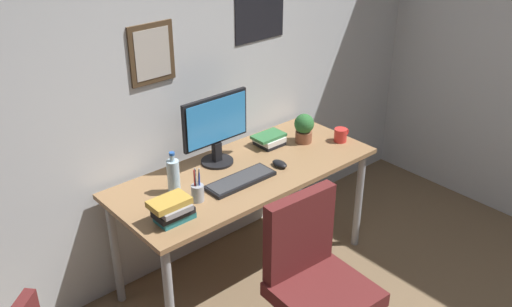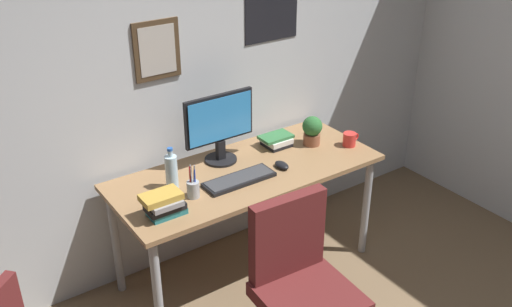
% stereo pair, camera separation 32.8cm
% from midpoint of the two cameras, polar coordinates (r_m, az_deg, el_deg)
% --- Properties ---
extents(wall_back, '(4.40, 0.10, 2.60)m').
position_cam_midpoint_polar(wall_back, '(3.43, -4.85, 8.38)').
color(wall_back, silver).
rests_on(wall_back, ground_plane).
extents(desk, '(1.64, 0.69, 0.75)m').
position_cam_midpoint_polar(desk, '(3.46, 1.77, -2.84)').
color(desk, '#936D47').
rests_on(desk, ground_plane).
extents(office_chair, '(0.56, 0.57, 0.95)m').
position_cam_midpoint_polar(office_chair, '(2.96, 7.69, -12.49)').
color(office_chair, '#591E1E').
rests_on(office_chair, ground_plane).
extents(monitor, '(0.46, 0.20, 0.43)m').
position_cam_midpoint_polar(monitor, '(3.41, -0.94, 2.79)').
color(monitor, black).
rests_on(monitor, desk).
extents(keyboard, '(0.43, 0.15, 0.03)m').
position_cam_midpoint_polar(keyboard, '(3.29, 1.17, -2.68)').
color(keyboard, black).
rests_on(keyboard, desk).
extents(computer_mouse, '(0.06, 0.11, 0.04)m').
position_cam_midpoint_polar(computer_mouse, '(3.44, 5.33, -1.24)').
color(computer_mouse, black).
rests_on(computer_mouse, desk).
extents(water_bottle, '(0.07, 0.07, 0.25)m').
position_cam_midpoint_polar(water_bottle, '(3.19, -5.57, -1.87)').
color(water_bottle, silver).
rests_on(water_bottle, desk).
extents(coffee_mug_near, '(0.12, 0.08, 0.09)m').
position_cam_midpoint_polar(coffee_mug_near, '(3.76, 11.83, 1.34)').
color(coffee_mug_near, red).
rests_on(coffee_mug_near, desk).
extents(potted_plant, '(0.13, 0.13, 0.19)m').
position_cam_midpoint_polar(potted_plant, '(3.71, 8.16, 2.32)').
color(potted_plant, brown).
rests_on(potted_plant, desk).
extents(pen_cup, '(0.07, 0.07, 0.20)m').
position_cam_midpoint_polar(pen_cup, '(3.13, -3.34, -3.59)').
color(pen_cup, '#9EA0A5').
rests_on(pen_cup, desk).
extents(book_stack_left, '(0.21, 0.16, 0.07)m').
position_cam_midpoint_polar(book_stack_left, '(3.70, 4.58, 1.28)').
color(book_stack_left, black).
rests_on(book_stack_left, desk).
extents(book_stack_right, '(0.22, 0.15, 0.13)m').
position_cam_midpoint_polar(book_stack_right, '(2.98, -6.09, -5.14)').
color(book_stack_right, '#26727A').
rests_on(book_stack_right, desk).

